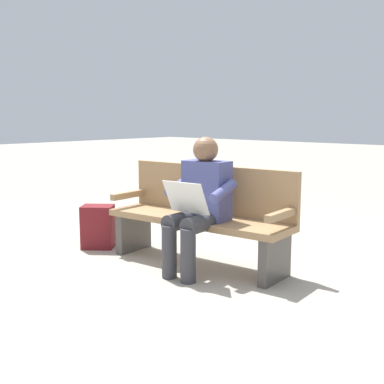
# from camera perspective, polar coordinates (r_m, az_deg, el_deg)

# --- Properties ---
(ground_plane) EXTENTS (40.00, 40.00, 0.00)m
(ground_plane) POSITION_cam_1_polar(r_m,az_deg,el_deg) (4.63, 0.58, -8.30)
(ground_plane) COLOR #A89E8E
(bench_near) EXTENTS (1.83, 0.63, 0.90)m
(bench_near) POSITION_cam_1_polar(r_m,az_deg,el_deg) (4.57, 1.12, -2.58)
(bench_near) COLOR #9E7A51
(bench_near) RESTS_ON ground
(person_seated) EXTENTS (0.59, 0.60, 1.18)m
(person_seated) POSITION_cam_1_polar(r_m,az_deg,el_deg) (4.27, 0.83, -1.06)
(person_seated) COLOR #474C84
(person_seated) RESTS_ON ground
(backpack) EXTENTS (0.40, 0.38, 0.44)m
(backpack) POSITION_cam_1_polar(r_m,az_deg,el_deg) (5.23, -10.75, -3.96)
(backpack) COLOR maroon
(backpack) RESTS_ON ground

